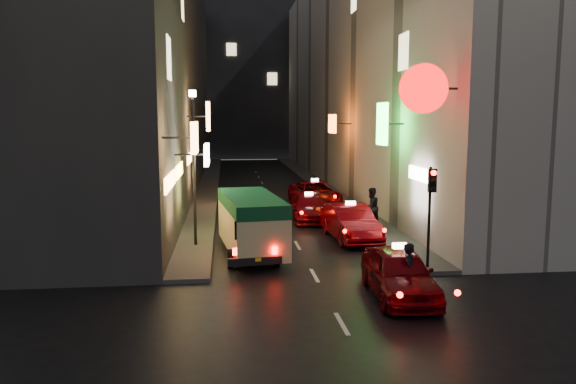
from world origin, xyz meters
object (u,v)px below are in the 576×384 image
object	(u,v)px
taxi_near	(399,269)
traffic_light	(431,195)
lamp_post	(194,157)
minibus	(251,218)
pedestrian_crossing	(410,269)

from	to	relation	value
taxi_near	traffic_light	size ratio (longest dim) A/B	1.57
lamp_post	taxi_near	bearing A→B (deg)	-47.94
minibus	pedestrian_crossing	bearing A→B (deg)	-54.13
pedestrian_crossing	lamp_post	size ratio (longest dim) A/B	0.32
minibus	lamp_post	xyz separation A→B (m)	(-2.20, 1.51, 2.24)
taxi_near	lamp_post	xyz separation A→B (m)	(-6.34, 7.03, 2.87)
pedestrian_crossing	lamp_post	distance (m)	10.28
minibus	taxi_near	size ratio (longest dim) A/B	1.03
minibus	pedestrian_crossing	distance (m)	7.38
taxi_near	traffic_light	xyz separation A→B (m)	(1.86, 2.50, 1.83)
traffic_light	lamp_post	bearing A→B (deg)	151.09
traffic_light	minibus	bearing A→B (deg)	153.27
pedestrian_crossing	lamp_post	xyz separation A→B (m)	(-6.52, 7.47, 2.74)
taxi_near	pedestrian_crossing	world-z (taller)	pedestrian_crossing
minibus	traffic_light	size ratio (longest dim) A/B	1.62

